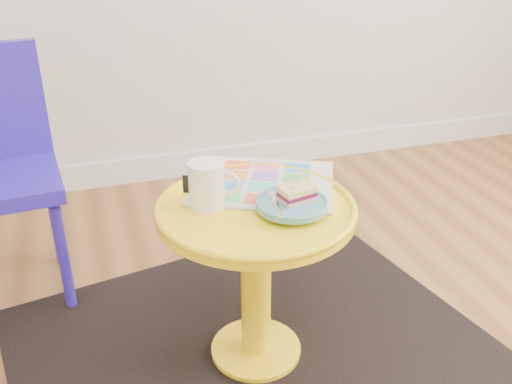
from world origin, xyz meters
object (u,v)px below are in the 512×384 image
object	(u,v)px
newspaper	(264,183)
plate	(292,204)
mug	(208,184)
side_table	(256,252)

from	to	relation	value
newspaper	plate	size ratio (longest dim) A/B	2.10
newspaper	mug	size ratio (longest dim) A/B	2.98
side_table	newspaper	distance (m)	0.19
mug	newspaper	bearing A→B (deg)	47.47
plate	side_table	bearing A→B (deg)	145.12
mug	plate	bearing A→B (deg)	-2.95
newspaper	mug	distance (m)	0.20
side_table	plate	bearing A→B (deg)	-34.88
plate	mug	bearing A→B (deg)	154.66
side_table	mug	world-z (taller)	mug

